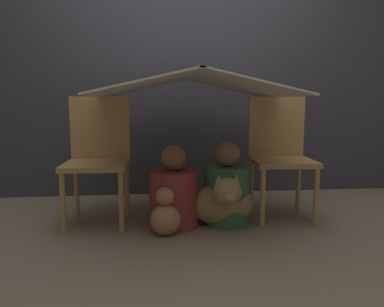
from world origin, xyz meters
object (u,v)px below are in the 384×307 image
chair_right (280,151)px  person_front (174,194)px  chair_left (98,154)px  person_second (227,190)px  dog (223,202)px

chair_right → person_front: bearing=-164.6°
chair_left → chair_right: (1.34, -0.00, 0.00)m
chair_right → person_second: (-0.43, -0.15, -0.25)m
chair_right → chair_left: bearing=-176.7°
person_front → person_second: size_ratio=0.97×
chair_left → person_second: 0.95m
chair_left → dog: chair_left is taller
person_front → dog: (0.33, -0.06, -0.05)m
chair_right → dog: size_ratio=2.02×
person_second → person_front: bearing=-177.2°
chair_right → person_front: 0.87m
chair_right → person_front: chair_right is taller
person_front → person_second: bearing=2.8°
person_front → person_second: 0.38m
person_second → dog: bearing=-119.1°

